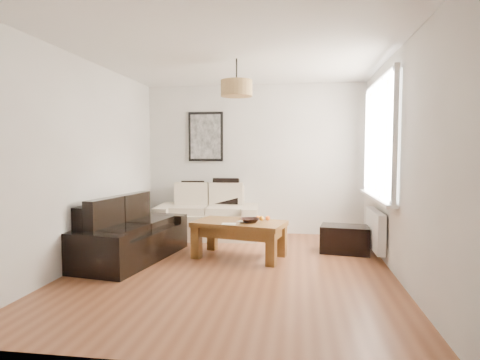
# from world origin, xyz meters

# --- Properties ---
(floor) EXTENTS (4.50, 4.50, 0.00)m
(floor) POSITION_xyz_m (0.00, 0.00, 0.00)
(floor) COLOR brown
(floor) RESTS_ON ground
(ceiling) EXTENTS (3.80, 4.50, 0.00)m
(ceiling) POSITION_xyz_m (0.00, 0.00, 2.60)
(ceiling) COLOR white
(ceiling) RESTS_ON floor
(wall_back) EXTENTS (3.80, 0.04, 2.60)m
(wall_back) POSITION_xyz_m (0.00, 2.25, 1.30)
(wall_back) COLOR silver
(wall_back) RESTS_ON floor
(wall_front) EXTENTS (3.80, 0.04, 2.60)m
(wall_front) POSITION_xyz_m (0.00, -2.25, 1.30)
(wall_front) COLOR silver
(wall_front) RESTS_ON floor
(wall_left) EXTENTS (0.04, 4.50, 2.60)m
(wall_left) POSITION_xyz_m (-1.90, 0.00, 1.30)
(wall_left) COLOR silver
(wall_left) RESTS_ON floor
(wall_right) EXTENTS (0.04, 4.50, 2.60)m
(wall_right) POSITION_xyz_m (1.90, 0.00, 1.30)
(wall_right) COLOR silver
(wall_right) RESTS_ON floor
(window_bay) EXTENTS (0.14, 1.90, 1.60)m
(window_bay) POSITION_xyz_m (1.86, 0.80, 1.60)
(window_bay) COLOR white
(window_bay) RESTS_ON wall_right
(radiator) EXTENTS (0.10, 0.90, 0.52)m
(radiator) POSITION_xyz_m (1.82, 0.80, 0.38)
(radiator) COLOR white
(radiator) RESTS_ON wall_right
(poster) EXTENTS (0.62, 0.04, 0.87)m
(poster) POSITION_xyz_m (-0.85, 2.22, 1.70)
(poster) COLOR black
(poster) RESTS_ON wall_back
(pendant_shade) EXTENTS (0.40, 0.40, 0.20)m
(pendant_shade) POSITION_xyz_m (0.00, 0.30, 2.23)
(pendant_shade) COLOR tan
(pendant_shade) RESTS_ON ceiling
(loveseat_cream) EXTENTS (1.75, 1.05, 0.83)m
(loveseat_cream) POSITION_xyz_m (-0.72, 1.78, 0.42)
(loveseat_cream) COLOR beige
(loveseat_cream) RESTS_ON floor
(sofa_leather) EXTENTS (1.12, 1.87, 0.76)m
(sofa_leather) POSITION_xyz_m (-1.43, 0.24, 0.38)
(sofa_leather) COLOR black
(sofa_leather) RESTS_ON floor
(coffee_table) EXTENTS (1.32, 0.91, 0.49)m
(coffee_table) POSITION_xyz_m (-0.00, 0.55, 0.25)
(coffee_table) COLOR brown
(coffee_table) RESTS_ON floor
(ottoman) EXTENTS (0.73, 0.53, 0.38)m
(ottoman) POSITION_xyz_m (1.45, 1.02, 0.19)
(ottoman) COLOR black
(ottoman) RESTS_ON floor
(cushion_left) EXTENTS (0.41, 0.18, 0.40)m
(cushion_left) POSITION_xyz_m (-1.03, 1.98, 0.72)
(cushion_left) COLOR black
(cushion_left) RESTS_ON loveseat_cream
(cushion_right) EXTENTS (0.45, 0.15, 0.45)m
(cushion_right) POSITION_xyz_m (-0.45, 1.98, 0.75)
(cushion_right) COLOR black
(cushion_right) RESTS_ON loveseat_cream
(fruit_bowl) EXTENTS (0.31, 0.31, 0.06)m
(fruit_bowl) POSITION_xyz_m (0.15, 0.47, 0.52)
(fruit_bowl) COLOR black
(fruit_bowl) RESTS_ON coffee_table
(orange_a) EXTENTS (0.08, 0.08, 0.07)m
(orange_a) POSITION_xyz_m (0.29, 0.61, 0.53)
(orange_a) COLOR orange
(orange_a) RESTS_ON fruit_bowl
(orange_b) EXTENTS (0.07, 0.07, 0.06)m
(orange_b) POSITION_xyz_m (0.38, 0.63, 0.53)
(orange_b) COLOR orange
(orange_b) RESTS_ON fruit_bowl
(orange_c) EXTENTS (0.06, 0.06, 0.06)m
(orange_c) POSITION_xyz_m (0.24, 0.62, 0.53)
(orange_c) COLOR orange
(orange_c) RESTS_ON fruit_bowl
(papers) EXTENTS (0.19, 0.14, 0.01)m
(papers) POSITION_xyz_m (-0.11, 0.33, 0.49)
(papers) COLOR silver
(papers) RESTS_ON coffee_table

